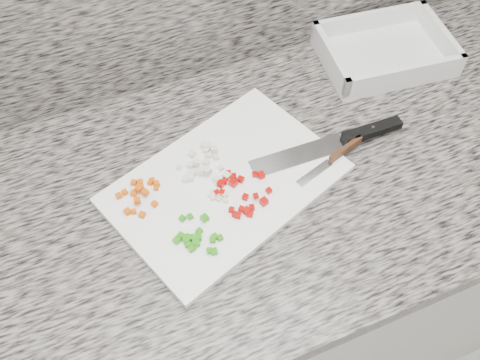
# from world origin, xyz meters

# --- Properties ---
(cabinet) EXTENTS (3.92, 0.62, 0.86)m
(cabinet) POSITION_xyz_m (0.00, 1.44, 0.43)
(cabinet) COLOR silver
(cabinet) RESTS_ON ground
(countertop) EXTENTS (3.96, 0.64, 0.04)m
(countertop) POSITION_xyz_m (0.00, 1.44, 0.88)
(countertop) COLOR slate
(countertop) RESTS_ON cabinet
(cutting_board) EXTENTS (0.46, 0.38, 0.01)m
(cutting_board) POSITION_xyz_m (0.01, 1.44, 0.91)
(cutting_board) COLOR white
(cutting_board) RESTS_ON countertop
(carrot_pile) EXTENTS (0.08, 0.08, 0.02)m
(carrot_pile) POSITION_xyz_m (-0.14, 1.47, 0.92)
(carrot_pile) COLOR #CF4E04
(carrot_pile) RESTS_ON cutting_board
(onion_pile) EXTENTS (0.09, 0.10, 0.02)m
(onion_pile) POSITION_xyz_m (-0.01, 1.49, 0.92)
(onion_pile) COLOR beige
(onion_pile) RESTS_ON cutting_board
(green_pepper_pile) EXTENTS (0.08, 0.09, 0.01)m
(green_pepper_pile) POSITION_xyz_m (-0.08, 1.36, 0.92)
(green_pepper_pile) COLOR #22830B
(green_pepper_pile) RESTS_ON cutting_board
(red_pepper_pile) EXTENTS (0.10, 0.11, 0.02)m
(red_pepper_pile) POSITION_xyz_m (0.03, 1.41, 0.92)
(red_pepper_pile) COLOR #A20602
(red_pepper_pile) RESTS_ON cutting_board
(garlic_pile) EXTENTS (0.05, 0.05, 0.01)m
(garlic_pile) POSITION_xyz_m (-0.01, 1.42, 0.92)
(garlic_pile) COLOR beige
(garlic_pile) RESTS_ON cutting_board
(chef_knife) EXTENTS (0.30, 0.05, 0.02)m
(chef_knife) POSITION_xyz_m (0.26, 1.44, 0.92)
(chef_knife) COLOR #B9BCC0
(chef_knife) RESTS_ON cutting_board
(paring_knife) EXTENTS (0.15, 0.06, 0.02)m
(paring_knife) POSITION_xyz_m (0.22, 1.41, 0.92)
(paring_knife) COLOR #B9BCC0
(paring_knife) RESTS_ON cutting_board
(tray) EXTENTS (0.29, 0.22, 0.05)m
(tray) POSITION_xyz_m (0.45, 1.62, 0.92)
(tray) COLOR silver
(tray) RESTS_ON countertop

